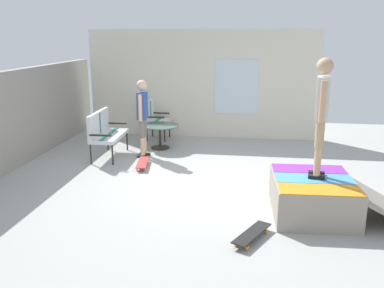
# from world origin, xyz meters

# --- Properties ---
(ground_plane) EXTENTS (12.00, 12.00, 0.10)m
(ground_plane) POSITION_xyz_m (0.00, 0.00, -0.05)
(ground_plane) COLOR #A8A8A3
(house_facade) EXTENTS (0.23, 6.00, 2.79)m
(house_facade) POSITION_xyz_m (3.80, 0.49, 1.39)
(house_facade) COLOR silver
(house_facade) RESTS_ON ground_plane
(skate_ramp) EXTENTS (1.47, 1.99, 0.57)m
(skate_ramp) POSITION_xyz_m (-0.99, -1.80, 0.29)
(skate_ramp) COLOR gray
(skate_ramp) RESTS_ON ground_plane
(patio_bench) EXTENTS (1.27, 0.59, 1.02)m
(patio_bench) POSITION_xyz_m (1.52, 2.40, 0.62)
(patio_bench) COLOR #2D2823
(patio_bench) RESTS_ON ground_plane
(patio_chair_near_house) EXTENTS (0.64, 0.57, 1.02)m
(patio_chair_near_house) POSITION_xyz_m (3.26, 1.69, 0.61)
(patio_chair_near_house) COLOR #2D2823
(patio_chair_near_house) RESTS_ON ground_plane
(patio_table) EXTENTS (0.90, 0.90, 0.57)m
(patio_table) POSITION_xyz_m (2.39, 1.34, 0.40)
(patio_table) COLOR #2D2823
(patio_table) RESTS_ON ground_plane
(person_watching) EXTENTS (0.48, 0.24, 1.71)m
(person_watching) POSITION_xyz_m (1.66, 1.56, 1.00)
(person_watching) COLOR black
(person_watching) RESTS_ON ground_plane
(person_skater) EXTENTS (0.48, 0.28, 1.77)m
(person_skater) POSITION_xyz_m (-0.92, -1.81, 1.62)
(person_skater) COLOR black
(person_skater) RESTS_ON skate_ramp
(skateboard_by_bench) EXTENTS (0.82, 0.32, 0.10)m
(skateboard_by_bench) POSITION_xyz_m (0.92, 1.39, 0.08)
(skateboard_by_bench) COLOR #B23838
(skateboard_by_bench) RESTS_ON ground_plane
(skateboard_spare) EXTENTS (0.80, 0.54, 0.10)m
(skateboard_spare) POSITION_xyz_m (-1.97, -0.87, 0.08)
(skateboard_spare) COLOR black
(skateboard_spare) RESTS_ON ground_plane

